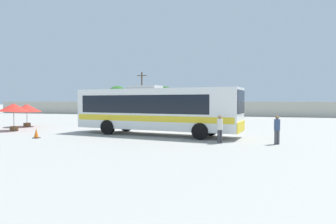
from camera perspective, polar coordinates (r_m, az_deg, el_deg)
The scene contains 13 objects.
ground_plane at distance 31.15m, azimuth 1.95°, elevation -2.21°, with size 300.00×300.00×0.00m, color #A3A099.
perimeter_wall at distance 47.02m, azimuth 6.94°, elevation 0.63°, with size 80.00×0.30×2.25m, color #B2AD9E.
coach_bus_white_yellow at distance 20.52m, azimuth -2.69°, elevation 0.68°, with size 11.98×4.06×3.46m.
attendant_by_bus_door at distance 16.67m, azimuth 10.07°, elevation -2.99°, with size 0.45×0.45×1.59m.
passenger_waiting_on_apron at distance 17.14m, azimuth 20.50°, elevation -2.95°, with size 0.40×0.40×1.59m.
vendor_umbrella_near_gate_red at distance 29.94m, azimuth -25.84°, elevation 0.66°, with size 2.59×2.59×2.08m.
vendor_umbrella_secondary_red at distance 26.36m, azimuth -27.90°, elevation 0.73°, with size 2.29×2.29×2.19m.
parked_car_leftmost_dark_blue at distance 48.63m, azimuth -11.21°, elevation 0.22°, with size 4.40×2.22×1.40m.
parked_car_second_grey at distance 46.16m, azimuth -5.34°, elevation 0.16°, with size 4.45×2.04×1.42m.
utility_pole_near at distance 52.41m, azimuth -5.12°, elevation 3.87°, with size 1.80×0.24×7.50m.
roadside_tree_left at distance 59.38m, azimuth -9.85°, elevation 3.59°, with size 3.55×3.55×5.40m.
roadside_tree_midleft at distance 53.13m, azimuth -0.66°, elevation 3.44°, with size 3.43×3.43×5.02m.
traffic_cone_on_apron at distance 20.58m, azimuth -24.32°, elevation -3.81°, with size 0.36×0.36×0.64m.
Camera 1 is at (7.79, -20.06, 2.39)m, focal length 31.25 mm.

